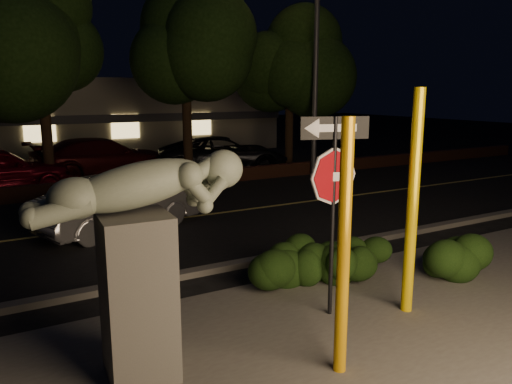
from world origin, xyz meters
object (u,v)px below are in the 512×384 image
sculpture (140,244)px  silver_sedan (120,204)px  yellow_pole_left (344,250)px  signpost (334,177)px  streetlight (312,24)px  yellow_pole_right (413,204)px  parked_car_darkred (102,158)px  parked_car_dark (223,154)px

sculpture → silver_sedan: bearing=81.3°
yellow_pole_left → signpost: 1.68m
yellow_pole_left → signpost: size_ratio=1.03×
streetlight → yellow_pole_right: bearing=-123.9°
yellow_pole_right → parked_car_darkred: bearing=95.2°
yellow_pole_left → silver_sedan: yellow_pole_left is taller
yellow_pole_right → parked_car_darkred: 14.78m
yellow_pole_right → silver_sedan: (-2.68, 6.77, -1.04)m
silver_sedan → parked_car_dark: size_ratio=0.75×
sculpture → silver_sedan: sculpture is taller
yellow_pole_right → parked_car_dark: yellow_pole_right is taller
streetlight → silver_sedan: 10.95m
streetlight → silver_sedan: size_ratio=2.42×
sculpture → streetlight: streetlight is taller
yellow_pole_left → streetlight: size_ratio=0.31×
sculpture → yellow_pole_left: bearing=-24.1°
parked_car_dark → yellow_pole_right: bearing=-177.0°
sculpture → silver_sedan: 6.74m
sculpture → parked_car_dark: 15.30m
streetlight → silver_sedan: bearing=-159.3°
parked_car_darkred → sculpture: bearing=161.9°
yellow_pole_right → silver_sedan: bearing=111.6°
parked_car_dark → parked_car_darkred: bearing=93.8°
sculpture → parked_car_dark: bearing=64.1°
signpost → sculpture: signpost is taller
signpost → silver_sedan: bearing=121.4°
yellow_pole_right → signpost: (-1.12, 0.48, 0.43)m
signpost → yellow_pole_right: bearing=-5.7°
yellow_pole_left → parked_car_darkred: yellow_pole_left is taller
yellow_pole_right → parked_car_darkred: yellow_pole_right is taller
yellow_pole_left → parked_car_dark: yellow_pole_left is taller
yellow_pole_left → silver_sedan: size_ratio=0.76×
signpost → parked_car_dark: bearing=88.5°
yellow_pole_left → sculpture: 2.36m
streetlight → parked_car_dark: (-2.59, 2.55, -5.10)m
yellow_pole_right → parked_car_darkred: size_ratio=0.63×
streetlight → parked_car_darkred: 9.62m
streetlight → signpost: bearing=-129.4°
yellow_pole_right → signpost: size_ratio=1.14×
yellow_pole_left → parked_car_dark: (5.38, 14.41, -0.80)m
silver_sedan → parked_car_darkred: 8.03m
signpost → parked_car_darkred: (-0.21, 14.21, -1.36)m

